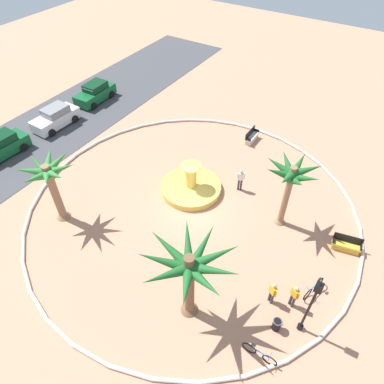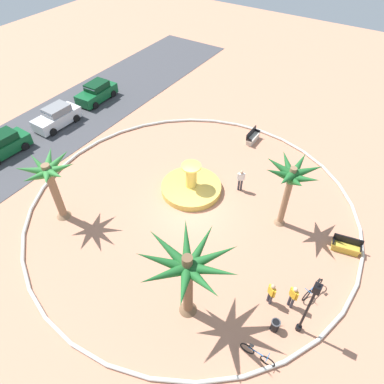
% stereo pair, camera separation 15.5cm
% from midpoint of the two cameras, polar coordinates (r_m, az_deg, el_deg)
% --- Properties ---
extents(ground_plane, '(80.00, 80.00, 0.00)m').
position_cam_midpoint_polar(ground_plane, '(22.59, -0.13, -2.74)').
color(ground_plane, tan).
extents(plaza_curb, '(21.02, 21.02, 0.20)m').
position_cam_midpoint_polar(plaza_curb, '(22.51, -0.13, -2.57)').
color(plaza_curb, silver).
rests_on(plaza_curb, ground).
extents(street_asphalt, '(48.00, 8.00, 0.03)m').
position_cam_midpoint_polar(street_asphalt, '(31.29, -24.13, 8.20)').
color(street_asphalt, '#424247').
rests_on(street_asphalt, ground).
extents(fountain, '(4.08, 4.08, 2.19)m').
position_cam_midpoint_polar(fountain, '(23.59, -0.35, 0.85)').
color(fountain, gold).
rests_on(fountain, ground).
extents(palm_tree_near_fountain, '(3.34, 3.30, 4.45)m').
position_cam_midpoint_polar(palm_tree_near_fountain, '(21.38, -22.50, 2.18)').
color(palm_tree_near_fountain, '#8E6B4C').
rests_on(palm_tree_near_fountain, ground).
extents(palm_tree_by_curb, '(3.33, 3.29, 4.72)m').
position_cam_midpoint_polar(palm_tree_by_curb, '(19.92, 15.71, 2.25)').
color(palm_tree_by_curb, '#8E6B4C').
rests_on(palm_tree_by_curb, ground).
extents(palm_tree_mid_plaza, '(4.42, 4.64, 4.74)m').
position_cam_midpoint_polar(palm_tree_mid_plaza, '(15.38, -0.69, -12.49)').
color(palm_tree_mid_plaza, brown).
rests_on(palm_tree_mid_plaza, ground).
extents(bench_east, '(0.82, 1.67, 1.00)m').
position_cam_midpoint_polar(bench_east, '(22.06, 23.73, -8.03)').
color(bench_east, gold).
rests_on(bench_east, ground).
extents(bench_west, '(1.60, 0.51, 1.00)m').
position_cam_midpoint_polar(bench_west, '(28.40, 9.60, 8.81)').
color(bench_west, beige).
rests_on(bench_west, ground).
extents(lamppost, '(0.32, 0.32, 4.10)m').
position_cam_midpoint_polar(lamppost, '(16.76, 18.69, -16.93)').
color(lamppost, black).
rests_on(lamppost, ground).
extents(trash_bin, '(0.46, 0.46, 0.73)m').
position_cam_midpoint_polar(trash_bin, '(18.19, 13.45, -20.36)').
color(trash_bin, black).
rests_on(trash_bin, ground).
extents(bicycle_red_frame, '(1.66, 0.63, 0.94)m').
position_cam_midpoint_polar(bicycle_red_frame, '(19.66, 19.07, -14.70)').
color(bicycle_red_frame, black).
rests_on(bicycle_red_frame, ground).
extents(bicycle_by_lamppost, '(0.44, 1.72, 0.94)m').
position_cam_midpoint_polar(bicycle_by_lamppost, '(17.47, 10.69, -24.63)').
color(bicycle_by_lamppost, black).
rests_on(bicycle_by_lamppost, ground).
extents(person_cyclist_helmet, '(0.33, 0.48, 1.69)m').
position_cam_midpoint_polar(person_cyclist_helmet, '(18.48, 16.16, -15.95)').
color(person_cyclist_helmet, '#33333D').
rests_on(person_cyclist_helmet, ground).
extents(person_cyclist_photo, '(0.35, 0.47, 1.59)m').
position_cam_midpoint_polar(person_cyclist_photo, '(18.38, 12.82, -15.72)').
color(person_cyclist_photo, '#33333D').
rests_on(person_cyclist_photo, ground).
extents(person_pedestrian_stroll, '(0.35, 0.46, 1.70)m').
position_cam_midpoint_polar(person_pedestrian_stroll, '(23.43, 7.77, 2.12)').
color(person_pedestrian_stroll, '#33333D').
rests_on(person_pedestrian_stroll, ground).
extents(parked_car_leftmost, '(4.07, 2.06, 1.67)m').
position_cam_midpoint_polar(parked_car_leftmost, '(30.02, -28.96, 6.56)').
color(parked_car_leftmost, '#145B2D').
rests_on(parked_car_leftmost, ground).
extents(parked_car_second, '(4.04, 2.00, 1.67)m').
position_cam_midpoint_polar(parked_car_second, '(31.78, -21.60, 11.27)').
color(parked_car_second, silver).
rests_on(parked_car_second, ground).
extents(parked_car_third, '(4.06, 2.03, 1.67)m').
position_cam_midpoint_polar(parked_car_third, '(34.47, -15.72, 15.36)').
color(parked_car_third, '#145B2D').
rests_on(parked_car_third, ground).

